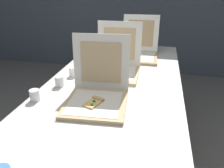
{
  "coord_description": "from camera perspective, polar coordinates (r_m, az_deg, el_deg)",
  "views": [
    {
      "loc": [
        0.3,
        -0.82,
        1.39
      ],
      "look_at": [
        0.02,
        0.42,
        0.78
      ],
      "focal_mm": 34.79,
      "sensor_mm": 36.0,
      "label": 1
    }
  ],
  "objects": [
    {
      "name": "napkin_pile",
      "position": [
        0.93,
        -8.17,
        -20.01
      ],
      "size": [
        0.19,
        0.19,
        0.01
      ],
      "color": "white",
      "rests_on": "table"
    },
    {
      "name": "pizza_box_front",
      "position": [
        1.29,
        -3.96,
        -2.64
      ],
      "size": [
        0.39,
        0.41,
        0.38
      ],
      "rotation": [
        0.0,
        0.0,
        0.08
      ],
      "color": "tan",
      "rests_on": "table"
    },
    {
      "name": "pizza_box_middle",
      "position": [
        1.7,
        1.1,
        4.58
      ],
      "size": [
        0.37,
        0.38,
        0.38
      ],
      "rotation": [
        0.0,
        0.0,
        0.03
      ],
      "color": "tan",
      "rests_on": "table"
    },
    {
      "name": "cup_white_near_left",
      "position": [
        1.4,
        -19.65,
        -2.79
      ],
      "size": [
        0.06,
        0.06,
        0.07
      ],
      "primitive_type": "cylinder",
      "color": "white",
      "rests_on": "table"
    },
    {
      "name": "pizza_box_back",
      "position": [
        2.11,
        6.99,
        8.5
      ],
      "size": [
        0.37,
        0.48,
        0.36
      ],
      "rotation": [
        0.0,
        0.0,
        0.04
      ],
      "color": "tan",
      "rests_on": "table"
    },
    {
      "name": "table",
      "position": [
        1.59,
        0.53,
        -0.97
      ],
      "size": [
        0.95,
        2.09,
        0.72
      ],
      "color": "beige",
      "rests_on": "ground"
    },
    {
      "name": "cup_white_far",
      "position": [
        1.92,
        -4.18,
        6.4
      ],
      "size": [
        0.06,
        0.06,
        0.07
      ],
      "primitive_type": "cylinder",
      "color": "white",
      "rests_on": "table"
    },
    {
      "name": "cup_white_near_center",
      "position": [
        1.54,
        -13.66,
        0.72
      ],
      "size": [
        0.06,
        0.06,
        0.07
      ],
      "primitive_type": "cylinder",
      "color": "white",
      "rests_on": "table"
    },
    {
      "name": "cup_white_mid",
      "position": [
        1.69,
        -10.2,
        3.24
      ],
      "size": [
        0.06,
        0.06,
        0.07
      ],
      "primitive_type": "cylinder",
      "color": "white",
      "rests_on": "table"
    }
  ]
}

